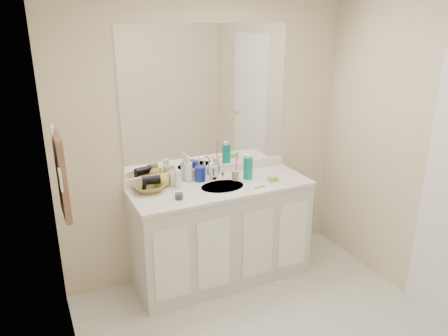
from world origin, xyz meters
TOP-DOWN VIEW (x-y plane):
  - wall_back at (0.00, 1.30)m, footprint 2.60×0.02m
  - wall_left at (-1.30, 0.00)m, footprint 0.02×2.60m
  - wall_right at (1.30, 0.00)m, footprint 0.02×2.60m
  - vanity_cabinet at (0.00, 1.02)m, footprint 1.50×0.55m
  - countertop at (0.00, 1.02)m, footprint 1.52×0.57m
  - backsplash at (0.00, 1.29)m, footprint 1.52×0.03m
  - sink_basin at (0.00, 1.00)m, footprint 0.37×0.37m
  - faucet at (0.00, 1.18)m, footprint 0.02×0.02m
  - mirror at (0.00, 1.29)m, footprint 1.48×0.01m
  - blue_mug at (-0.12, 1.20)m, footprint 0.12×0.12m
  - tan_cup at (0.16, 1.09)m, footprint 0.08×0.08m
  - toothbrush at (0.17, 1.09)m, footprint 0.03×0.04m
  - mouthwash_bottle at (0.28, 1.07)m, footprint 0.10×0.10m
  - soap_dish at (0.44, 0.92)m, footprint 0.10×0.08m
  - green_soap at (0.44, 0.92)m, footprint 0.08×0.06m
  - orange_comb at (0.27, 0.85)m, footprint 0.11×0.05m
  - dark_jar at (-0.41, 0.91)m, footprint 0.08×0.08m
  - extra_white_bottle at (-0.34, 1.13)m, footprint 0.05×0.05m
  - soap_bottle_white at (-0.21, 1.25)m, footprint 0.10×0.10m
  - soap_bottle_cream at (-0.34, 1.20)m, footprint 0.09×0.10m
  - soap_bottle_yellow at (-0.45, 1.22)m, footprint 0.13×0.13m
  - wicker_basket at (-0.57, 1.17)m, footprint 0.27×0.27m
  - hair_dryer at (-0.55, 1.17)m, footprint 0.15×0.09m
  - towel_ring at (-1.27, 0.77)m, footprint 0.01×0.11m
  - hand_towel at (-1.25, 0.77)m, footprint 0.04×0.32m
  - switch_plate at (-1.27, 0.57)m, footprint 0.01×0.08m

SIDE VIEW (x-z plane):
  - vanity_cabinet at x=0.00m, z-range 0.00..0.85m
  - countertop at x=0.00m, z-range 0.85..0.88m
  - sink_basin at x=0.00m, z-range 0.86..0.88m
  - orange_comb at x=0.27m, z-range 0.88..0.88m
  - soap_dish at x=0.44m, z-range 0.88..0.89m
  - dark_jar at x=-0.41m, z-range 0.88..0.92m
  - green_soap at x=0.44m, z-range 0.89..0.92m
  - wicker_basket at x=-0.57m, z-range 0.88..0.94m
  - backsplash at x=0.00m, z-range 0.88..0.96m
  - tan_cup at x=0.16m, z-range 0.88..0.96m
  - faucet at x=0.00m, z-range 0.88..0.99m
  - blue_mug at x=-0.12m, z-range 0.88..1.01m
  - extra_white_bottle at x=-0.34m, z-range 0.88..1.03m
  - soap_bottle_yellow at x=-0.45m, z-range 0.88..1.05m
  - soap_bottle_cream at x=-0.34m, z-range 0.88..1.06m
  - hair_dryer at x=-0.55m, z-range 0.93..1.01m
  - mouthwash_bottle at x=0.28m, z-range 0.88..1.07m
  - soap_bottle_white at x=-0.21m, z-range 0.88..1.10m
  - toothbrush at x=0.17m, z-range 0.92..1.14m
  - wall_back at x=0.00m, z-range 0.00..2.40m
  - wall_left at x=-1.30m, z-range 0.00..2.40m
  - wall_right at x=1.30m, z-range 0.00..2.40m
  - hand_towel at x=-1.25m, z-range 0.98..1.52m
  - switch_plate at x=-1.27m, z-range 1.24..1.36m
  - towel_ring at x=-1.27m, z-range 1.49..1.61m
  - mirror at x=0.00m, z-range 0.96..2.16m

